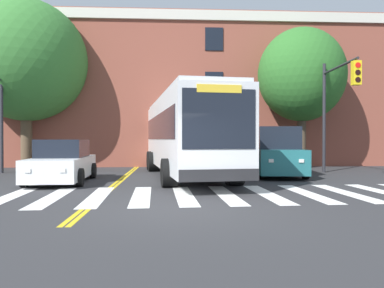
% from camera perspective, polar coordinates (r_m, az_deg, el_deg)
% --- Properties ---
extents(ground_plane, '(120.00, 120.00, 0.00)m').
position_cam_1_polar(ground_plane, '(9.18, -2.00, -9.92)').
color(ground_plane, '#303033').
extents(crosswalk, '(17.37, 4.75, 0.01)m').
position_cam_1_polar(crosswalk, '(11.47, 2.01, -7.75)').
color(crosswalk, white).
rests_on(crosswalk, ground).
extents(lane_line_yellow_inner, '(0.12, 36.00, 0.01)m').
position_cam_1_polar(lane_line_yellow_inner, '(25.45, -8.08, -3.07)').
color(lane_line_yellow_inner, gold).
rests_on(lane_line_yellow_inner, ground).
extents(lane_line_yellow_outer, '(0.12, 36.00, 0.01)m').
position_cam_1_polar(lane_line_yellow_outer, '(25.43, -7.72, -3.07)').
color(lane_line_yellow_outer, gold).
rests_on(lane_line_yellow_outer, ground).
extents(city_bus, '(4.07, 12.54, 3.60)m').
position_cam_1_polar(city_bus, '(17.15, -1.11, 1.63)').
color(city_bus, white).
rests_on(city_bus, ground).
extents(car_white_near_lane, '(2.29, 4.79, 1.68)m').
position_cam_1_polar(car_white_near_lane, '(15.60, -19.13, -2.70)').
color(car_white_near_lane, white).
rests_on(car_white_near_lane, ground).
extents(car_teal_far_lane, '(2.62, 5.32, 2.25)m').
position_cam_1_polar(car_teal_far_lane, '(17.91, 12.43, -1.30)').
color(car_teal_far_lane, '#236B70').
rests_on(car_teal_far_lane, ground).
extents(traffic_light_near_corner, '(0.38, 3.80, 5.54)m').
position_cam_1_polar(traffic_light_near_corner, '(18.94, 21.13, 6.80)').
color(traffic_light_near_corner, '#28282D').
rests_on(traffic_light_near_corner, ground).
extents(street_tree_curbside_large, '(5.77, 5.55, 8.12)m').
position_cam_1_polar(street_tree_curbside_large, '(22.86, 16.36, 10.04)').
color(street_tree_curbside_large, '#4C3D2D').
rests_on(street_tree_curbside_large, ground).
extents(street_tree_curbside_small, '(9.45, 9.35, 9.71)m').
position_cam_1_polar(street_tree_curbside_small, '(24.02, -23.96, 11.52)').
color(street_tree_curbside_small, brown).
rests_on(street_tree_curbside_small, ground).
extents(building_facade, '(33.53, 7.17, 9.64)m').
position_cam_1_polar(building_facade, '(26.61, 2.50, 7.50)').
color(building_facade, brown).
rests_on(building_facade, ground).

